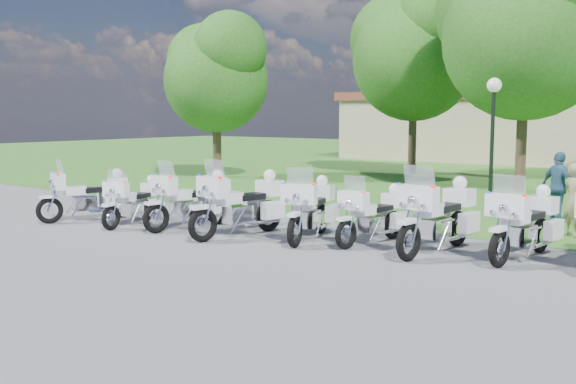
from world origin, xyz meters
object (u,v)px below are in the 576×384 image
Objects in this scene: motorcycle_3 at (242,203)px; bystander_c at (559,187)px; lamp_post at (493,108)px; bystander_a at (574,200)px; motorcycle_0 at (89,195)px; motorcycle_5 at (374,214)px; motorcycle_7 at (525,223)px; motorcycle_4 at (311,208)px; motorcycle_2 at (193,199)px; motorcycle_6 at (439,215)px; motorcycle_1 at (135,200)px.

bystander_c reaches higher than motorcycle_3.
lamp_post reaches higher than bystander_a.
motorcycle_5 is at bearing -144.34° from motorcycle_0.
motorcycle_7 is 1.38× the size of bystander_c.
lamp_post reaches higher than motorcycle_4.
motorcycle_2 is (2.93, 0.78, 0.03)m from motorcycle_0.
lamp_post is 2.15× the size of bystander_c.
motorcycle_2 is 9.24m from bystander_c.
motorcycle_2 is 7.55m from motorcycle_7.
motorcycle_6 reaches higher than motorcycle_3.
motorcycle_4 reaches higher than motorcycle_0.
motorcycle_1 is at bearing -122.27° from lamp_post.
bystander_c reaches higher than bystander_a.
motorcycle_7 reaches higher than motorcycle_1.
lamp_post reaches higher than motorcycle_7.
motorcycle_2 is 1.03× the size of motorcycle_4.
motorcycle_3 is 7.38m from bystander_a.
lamp_post reaches higher than motorcycle_1.
motorcycle_3 is 1.59× the size of bystander_a.
motorcycle_0 is at bearing 19.22° from motorcycle_7.
motorcycle_6 is at bearing -172.99° from motorcycle_5.
motorcycle_1 is 10.28m from bystander_a.
motorcycle_1 is 1.19× the size of bystander_c.
motorcycle_3 is 2.98m from motorcycle_5.
motorcycle_5 is (2.81, 1.00, -0.12)m from motorcycle_3.
motorcycle_1 is at bearing 68.29° from bystander_c.
motorcycle_7 is 4.93m from bystander_c.
motorcycle_7 is (3.01, 0.35, 0.07)m from motorcycle_5.
motorcycle_4 is 1.40m from motorcycle_5.
lamp_post is 4.07m from bystander_c.
bystander_a reaches higher than motorcycle_0.
motorcycle_7 is (10.37, 2.09, 0.02)m from motorcycle_0.
motorcycle_6 reaches higher than motorcycle_4.
motorcycle_2 reaches higher than motorcycle_4.
motorcycle_5 is 0.57× the size of lamp_post.
bystander_c reaches higher than motorcycle_5.
motorcycle_2 is at bearing 17.79° from motorcycle_7.
motorcycle_3 is at bearing 79.48° from bystander_c.
motorcycle_5 is 5.78m from bystander_c.
lamp_post is at bearing -11.79° from bystander_a.
motorcycle_4 is 1.34× the size of bystander_c.
motorcycle_0 is 1.26× the size of bystander_c.
motorcycle_0 is 0.86× the size of motorcycle_3.
motorcycle_2 is 5.96m from motorcycle_6.
motorcycle_0 is 4.60m from motorcycle_3.
bystander_c is (2.43, 5.24, 0.27)m from motorcycle_5.
motorcycle_1 is 9.10m from motorcycle_7.
motorcycle_0 is 1.06× the size of motorcycle_1.
bystander_a is 2.17m from bystander_c.
bystander_c is (3.76, 5.67, 0.20)m from motorcycle_4.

